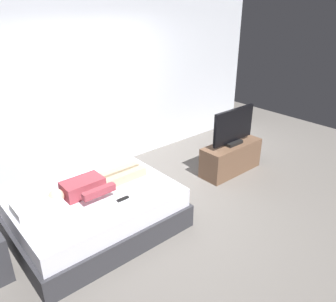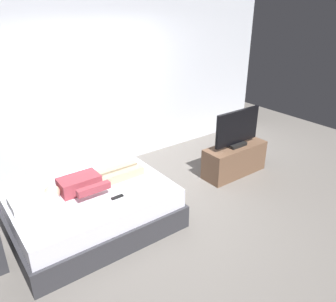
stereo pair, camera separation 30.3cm
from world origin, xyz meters
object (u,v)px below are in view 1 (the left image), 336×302
at_px(pillow, 37,206).
at_px(person, 93,184).
at_px(tv_stand, 231,158).
at_px(bed, 93,209).
at_px(tv, 233,127).
at_px(remote, 123,199).

relative_size(pillow, person, 0.38).
height_order(person, tv_stand, person).
distance_m(bed, person, 0.36).
relative_size(bed, tv, 2.20).
distance_m(remote, tv_stand, 2.33).
xyz_separation_m(bed, pillow, (-0.65, 0.00, 0.34)).
xyz_separation_m(tv_stand, tv, (0.00, -0.00, 0.53)).
distance_m(person, tv, 2.45).
relative_size(bed, tv_stand, 1.76).
xyz_separation_m(bed, person, (0.03, -0.03, 0.36)).
bearing_deg(tv, remote, -173.10).
bearing_deg(person, remote, -69.53).
distance_m(bed, remote, 0.55).
bearing_deg(pillow, remote, -27.39).
xyz_separation_m(pillow, remote, (0.83, -0.43, -0.05)).
bearing_deg(person, pillow, 177.88).
height_order(tv_stand, tv, tv).
height_order(remote, tv, tv).
distance_m(bed, tv_stand, 2.48).
bearing_deg(bed, pillow, 180.00).
bearing_deg(pillow, bed, -0.00).
bearing_deg(pillow, person, -2.12).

